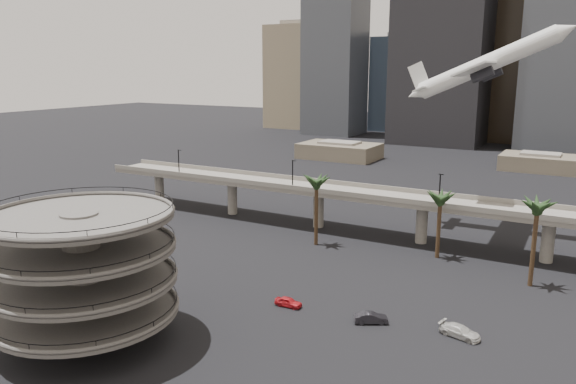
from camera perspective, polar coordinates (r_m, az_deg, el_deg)
The scene contains 10 objects.
ground at distance 69.89m, azimuth -9.64°, elevation -15.74°, with size 700.00×700.00×0.00m, color black.
parking_ramp at distance 71.94m, azimuth -20.10°, elevation -6.96°, with size 22.20×22.20×17.35m.
overpass at distance 112.50m, azimuth 8.15°, elevation -0.70°, with size 130.00×9.30×14.70m.
palm_trees at distance 97.67m, azimuth 13.63°, elevation -0.50°, with size 42.40×10.40×14.00m.
low_buildings at distance 194.55m, azimuth 19.59°, elevation 2.96°, with size 135.00×27.50×6.80m.
skyline at distance 265.56m, azimuth 25.10°, elevation 13.99°, with size 269.00×86.00×122.24m.
airborne_jet at distance 119.17m, azimuth 19.44°, elevation 12.07°, with size 31.95×29.18×16.58m.
car_a at distance 80.33m, azimuth 0.03°, elevation -11.11°, with size 1.58×3.92×1.34m, color red.
car_b at distance 76.33m, azimuth 8.44°, elevation -12.53°, with size 1.55×4.44×1.46m, color black.
car_c at distance 75.16m, azimuth 17.06°, elevation -13.38°, with size 2.10×5.18×1.50m, color beige.
Camera 1 is at (39.77, -47.07, 32.97)m, focal length 35.00 mm.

